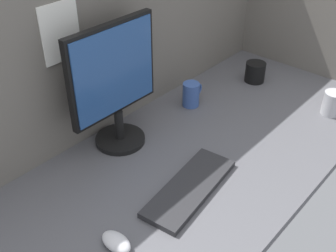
{
  "coord_description": "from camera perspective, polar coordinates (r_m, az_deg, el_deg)",
  "views": [
    {
      "loc": [
        -91.11,
        -68.23,
        90.09
      ],
      "look_at": [
        -4.89,
        0.0,
        14.0
      ],
      "focal_mm": 43.97,
      "sensor_mm": 36.0,
      "label": 1
    }
  ],
  "objects": [
    {
      "name": "mouse",
      "position": [
        1.15,
        -7.19,
        -15.68
      ],
      "size": [
        5.67,
        9.64,
        3.4
      ],
      "primitive_type": "ellipsoid",
      "rotation": [
        0.0,
        0.0,
        -0.01
      ],
      "color": "silver",
      "rests_on": "ground_plane"
    },
    {
      "name": "mug_black_travel",
      "position": [
        1.91,
        11.98,
        7.33
      ],
      "size": [
        8.98,
        8.98,
        8.95
      ],
      "color": "black",
      "rests_on": "ground_plane"
    },
    {
      "name": "keyboard",
      "position": [
        1.3,
        3.05,
        -8.53
      ],
      "size": [
        38.37,
        17.67,
        2.0
      ],
      "primitive_type": "cube",
      "rotation": [
        0.0,
        0.0,
        0.13
      ],
      "color": "#262628",
      "rests_on": "ground_plane"
    },
    {
      "name": "cubicle_wall_back",
      "position": [
        1.49,
        -7.59,
        13.91
      ],
      "size": [
        180.0,
        5.5,
        75.97
      ],
      "color": "slate",
      "rests_on": "ground_plane"
    },
    {
      "name": "monitor",
      "position": [
        1.39,
        -7.43,
        5.98
      ],
      "size": [
        35.8,
        18.0,
        44.54
      ],
      "color": "black",
      "rests_on": "ground_plane"
    },
    {
      "name": "mug_ceramic_blue",
      "position": [
        1.69,
        3.25,
        4.43
      ],
      "size": [
        10.39,
        6.86,
        10.13
      ],
      "color": "#38569E",
      "rests_on": "ground_plane"
    },
    {
      "name": "ground_plane",
      "position": [
        1.46,
        3.56,
        -4.22
      ],
      "size": [
        180.0,
        80.0,
        3.0
      ],
      "primitive_type": "cube",
      "color": "#515156"
    },
    {
      "name": "mug_steel",
      "position": [
        1.76,
        21.84,
        2.95
      ],
      "size": [
        7.78,
        7.78,
        9.59
      ],
      "color": "#B2B2B7",
      "rests_on": "ground_plane"
    }
  ]
}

